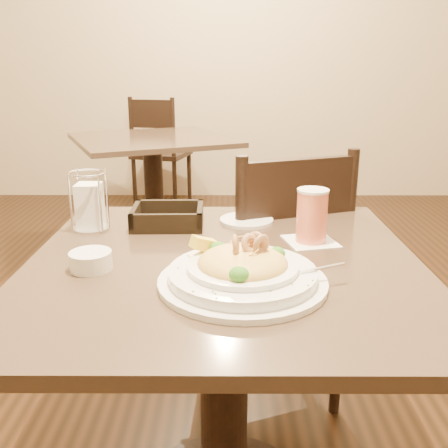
{
  "coord_description": "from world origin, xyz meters",
  "views": [
    {
      "loc": [
        0.0,
        -1.07,
        1.17
      ],
      "look_at": [
        0.0,
        0.02,
        0.82
      ],
      "focal_mm": 40.0,
      "sensor_mm": 36.0,
      "label": 1
    }
  ],
  "objects_px": {
    "bread_basket": "(168,219)",
    "dining_chair_near": "(276,275)",
    "drink_glass": "(312,216)",
    "side_plate": "(246,220)",
    "butter_ramekin": "(91,261)",
    "dining_chair_far": "(159,149)",
    "background_table": "(153,174)",
    "main_table": "(224,349)",
    "napkin_caddy": "(90,205)",
    "pasta_bowl": "(242,270)"
  },
  "relations": [
    {
      "from": "main_table",
      "to": "dining_chair_near",
      "type": "bearing_deg",
      "value": 70.09
    },
    {
      "from": "dining_chair_near",
      "to": "drink_glass",
      "type": "relative_size",
      "value": 6.42
    },
    {
      "from": "bread_basket",
      "to": "dining_chair_near",
      "type": "bearing_deg",
      "value": 33.31
    },
    {
      "from": "dining_chair_far",
      "to": "side_plate",
      "type": "height_order",
      "value": "dining_chair_far"
    },
    {
      "from": "main_table",
      "to": "butter_ramekin",
      "type": "height_order",
      "value": "butter_ramekin"
    },
    {
      "from": "drink_glass",
      "to": "side_plate",
      "type": "xyz_separation_m",
      "value": [
        -0.16,
        0.17,
        -0.06
      ]
    },
    {
      "from": "background_table",
      "to": "dining_chair_far",
      "type": "xyz_separation_m",
      "value": [
        -0.1,
        1.05,
        -0.01
      ]
    },
    {
      "from": "side_plate",
      "to": "bread_basket",
      "type": "bearing_deg",
      "value": -171.71
    },
    {
      "from": "main_table",
      "to": "napkin_caddy",
      "type": "height_order",
      "value": "napkin_caddy"
    },
    {
      "from": "background_table",
      "to": "drink_glass",
      "type": "height_order",
      "value": "drink_glass"
    },
    {
      "from": "dining_chair_near",
      "to": "background_table",
      "type": "bearing_deg",
      "value": -88.41
    },
    {
      "from": "main_table",
      "to": "side_plate",
      "type": "distance_m",
      "value": 0.38
    },
    {
      "from": "dining_chair_far",
      "to": "drink_glass",
      "type": "xyz_separation_m",
      "value": [
        0.77,
        -2.98,
        0.31
      ]
    },
    {
      "from": "dining_chair_near",
      "to": "main_table",
      "type": "bearing_deg",
      "value": 49.87
    },
    {
      "from": "drink_glass",
      "to": "bread_basket",
      "type": "height_order",
      "value": "drink_glass"
    },
    {
      "from": "background_table",
      "to": "pasta_bowl",
      "type": "xyz_separation_m",
      "value": [
        0.5,
        -2.19,
        0.26
      ]
    },
    {
      "from": "bread_basket",
      "to": "butter_ramekin",
      "type": "bearing_deg",
      "value": -112.91
    },
    {
      "from": "dining_chair_far",
      "to": "side_plate",
      "type": "xyz_separation_m",
      "value": [
        0.62,
        -2.81,
        0.25
      ]
    },
    {
      "from": "side_plate",
      "to": "butter_ramekin",
      "type": "height_order",
      "value": "butter_ramekin"
    },
    {
      "from": "dining_chair_near",
      "to": "dining_chair_far",
      "type": "height_order",
      "value": "same"
    },
    {
      "from": "dining_chair_near",
      "to": "napkin_caddy",
      "type": "height_order",
      "value": "dining_chair_near"
    },
    {
      "from": "main_table",
      "to": "pasta_bowl",
      "type": "distance_m",
      "value": 0.3
    },
    {
      "from": "main_table",
      "to": "dining_chair_far",
      "type": "bearing_deg",
      "value": 100.15
    },
    {
      "from": "main_table",
      "to": "side_plate",
      "type": "height_order",
      "value": "side_plate"
    },
    {
      "from": "dining_chair_far",
      "to": "butter_ramekin",
      "type": "xyz_separation_m",
      "value": [
        0.26,
        -3.16,
        0.26
      ]
    },
    {
      "from": "dining_chair_far",
      "to": "drink_glass",
      "type": "distance_m",
      "value": 3.09
    },
    {
      "from": "main_table",
      "to": "drink_glass",
      "type": "relative_size",
      "value": 6.21
    },
    {
      "from": "pasta_bowl",
      "to": "drink_glass",
      "type": "xyz_separation_m",
      "value": [
        0.18,
        0.26,
        0.04
      ]
    },
    {
      "from": "bread_basket",
      "to": "napkin_caddy",
      "type": "height_order",
      "value": "napkin_caddy"
    },
    {
      "from": "side_plate",
      "to": "butter_ramekin",
      "type": "xyz_separation_m",
      "value": [
        -0.35,
        -0.35,
        0.02
      ]
    },
    {
      "from": "background_table",
      "to": "dining_chair_far",
      "type": "bearing_deg",
      "value": 95.3
    },
    {
      "from": "background_table",
      "to": "bread_basket",
      "type": "height_order",
      "value": "bread_basket"
    },
    {
      "from": "pasta_bowl",
      "to": "butter_ramekin",
      "type": "xyz_separation_m",
      "value": [
        -0.33,
        0.08,
        -0.01
      ]
    },
    {
      "from": "main_table",
      "to": "pasta_bowl",
      "type": "height_order",
      "value": "pasta_bowl"
    },
    {
      "from": "napkin_caddy",
      "to": "side_plate",
      "type": "height_order",
      "value": "napkin_caddy"
    },
    {
      "from": "background_table",
      "to": "pasta_bowl",
      "type": "relative_size",
      "value": 3.13
    },
    {
      "from": "background_table",
      "to": "drink_glass",
      "type": "xyz_separation_m",
      "value": [
        0.68,
        -1.93,
        0.3
      ]
    },
    {
      "from": "dining_chair_near",
      "to": "butter_ramekin",
      "type": "bearing_deg",
      "value": 28.76
    },
    {
      "from": "dining_chair_near",
      "to": "bread_basket",
      "type": "height_order",
      "value": "dining_chair_near"
    },
    {
      "from": "main_table",
      "to": "dining_chair_near",
      "type": "relative_size",
      "value": 0.97
    },
    {
      "from": "main_table",
      "to": "butter_ramekin",
      "type": "xyz_separation_m",
      "value": [
        -0.29,
        -0.06,
        0.25
      ]
    },
    {
      "from": "main_table",
      "to": "bread_basket",
      "type": "xyz_separation_m",
      "value": [
        -0.16,
        0.26,
        0.25
      ]
    },
    {
      "from": "pasta_bowl",
      "to": "dining_chair_near",
      "type": "bearing_deg",
      "value": 77.6
    },
    {
      "from": "pasta_bowl",
      "to": "dining_chair_far",
      "type": "bearing_deg",
      "value": 100.38
    },
    {
      "from": "napkin_caddy",
      "to": "main_table",
      "type": "bearing_deg",
      "value": -32.04
    },
    {
      "from": "pasta_bowl",
      "to": "napkin_caddy",
      "type": "relative_size",
      "value": 2.38
    },
    {
      "from": "butter_ramekin",
      "to": "side_plate",
      "type": "bearing_deg",
      "value": 44.5
    },
    {
      "from": "background_table",
      "to": "drink_glass",
      "type": "relative_size",
      "value": 8.21
    },
    {
      "from": "drink_glass",
      "to": "side_plate",
      "type": "height_order",
      "value": "drink_glass"
    },
    {
      "from": "pasta_bowl",
      "to": "main_table",
      "type": "bearing_deg",
      "value": 105.61
    }
  ]
}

